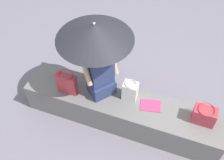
{
  "coord_description": "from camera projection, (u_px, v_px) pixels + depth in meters",
  "views": [
    {
      "loc": [
        0.68,
        -2.28,
        3.7
      ],
      "look_at": [
        -0.17,
        0.03,
        0.84
      ],
      "focal_mm": 45.53,
      "sensor_mm": 36.0,
      "label": 1
    }
  ],
  "objects": [
    {
      "name": "parasol",
      "position": [
        95.0,
        32.0,
        3.38
      ],
      "size": [
        0.98,
        0.98,
        1.17
      ],
      "color": "#B7B7BC",
      "rests_on": "stone_bench"
    },
    {
      "name": "person_seated",
      "position": [
        101.0,
        73.0,
        3.81
      ],
      "size": [
        0.45,
        0.49,
        0.9
      ],
      "color": "navy",
      "rests_on": "stone_bench"
    },
    {
      "name": "stone_bench",
      "position": [
        122.0,
        111.0,
        4.17
      ],
      "size": [
        2.87,
        0.57,
        0.49
      ],
      "primitive_type": "cube",
      "color": "slate",
      "rests_on": "ground"
    },
    {
      "name": "shoulder_bag_spare",
      "position": [
        204.0,
        115.0,
        3.67
      ],
      "size": [
        0.29,
        0.22,
        0.27
      ],
      "color": "#B2333D",
      "rests_on": "stone_bench"
    },
    {
      "name": "ground_plane",
      "position": [
        122.0,
        120.0,
        4.36
      ],
      "size": [
        14.0,
        14.0,
        0.0
      ],
      "primitive_type": "plane",
      "color": "slate"
    },
    {
      "name": "tote_bag_canvas",
      "position": [
        67.0,
        83.0,
        3.96
      ],
      "size": [
        0.29,
        0.21,
        0.36
      ],
      "color": "#B2333D",
      "rests_on": "stone_bench"
    },
    {
      "name": "handbag_black",
      "position": [
        130.0,
        91.0,
        3.92
      ],
      "size": [
        0.2,
        0.16,
        0.31
      ],
      "color": "silver",
      "rests_on": "stone_bench"
    },
    {
      "name": "magazine",
      "position": [
        151.0,
        105.0,
        3.93
      ],
      "size": [
        0.32,
        0.26,
        0.01
      ],
      "primitive_type": "cube",
      "rotation": [
        0.0,
        0.0,
        0.22
      ],
      "color": "#D83866",
      "rests_on": "stone_bench"
    }
  ]
}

